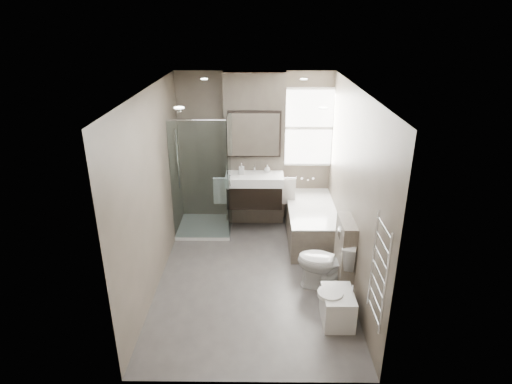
{
  "coord_description": "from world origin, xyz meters",
  "views": [
    {
      "loc": [
        0.09,
        -5.14,
        3.43
      ],
      "look_at": [
        0.04,
        0.15,
        1.22
      ],
      "focal_mm": 30.0,
      "sensor_mm": 36.0,
      "label": 1
    }
  ],
  "objects_px": {
    "bathtub": "(311,221)",
    "bidet": "(337,306)",
    "toilet": "(326,263)",
    "vanity": "(254,189)"
  },
  "relations": [
    {
      "from": "bathtub",
      "to": "toilet",
      "type": "distance_m",
      "value": 1.37
    },
    {
      "from": "vanity",
      "to": "toilet",
      "type": "xyz_separation_m",
      "value": [
        0.97,
        -1.69,
        -0.35
      ]
    },
    {
      "from": "vanity",
      "to": "bidet",
      "type": "bearing_deg",
      "value": -66.96
    },
    {
      "from": "toilet",
      "to": "bidet",
      "type": "distance_m",
      "value": 0.72
    },
    {
      "from": "bathtub",
      "to": "bidet",
      "type": "height_order",
      "value": "bathtub"
    },
    {
      "from": "bathtub",
      "to": "toilet",
      "type": "height_order",
      "value": "toilet"
    },
    {
      "from": "bathtub",
      "to": "toilet",
      "type": "bearing_deg",
      "value": -88.11
    },
    {
      "from": "toilet",
      "to": "bidet",
      "type": "xyz_separation_m",
      "value": [
        0.04,
        -0.7,
        -0.18
      ]
    },
    {
      "from": "vanity",
      "to": "toilet",
      "type": "bearing_deg",
      "value": -60.14
    },
    {
      "from": "toilet",
      "to": "bathtub",
      "type": "bearing_deg",
      "value": -161.16
    }
  ]
}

